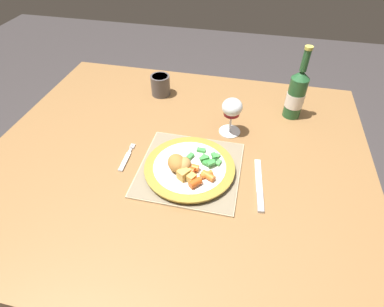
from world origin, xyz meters
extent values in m
plane|color=#383333|center=(0.00, 0.00, 0.00)|extent=(6.00, 6.00, 0.00)
cube|color=olive|center=(0.00, 0.00, 0.72)|extent=(1.22, 1.05, 0.04)
cube|color=olive|center=(-0.56, 0.47, 0.35)|extent=(0.06, 0.06, 0.70)
cube|color=olive|center=(0.56, 0.47, 0.35)|extent=(0.06, 0.06, 0.70)
cube|color=tan|center=(0.06, -0.06, 0.74)|extent=(0.30, 0.29, 0.01)
cube|color=#807259|center=(0.06, -0.06, 0.75)|extent=(0.30, 0.29, 0.00)
cylinder|color=white|center=(0.06, -0.07, 0.75)|extent=(0.22, 0.22, 0.01)
cylinder|color=olive|center=(0.06, -0.07, 0.76)|extent=(0.27, 0.27, 0.01)
cylinder|color=white|center=(0.06, -0.07, 0.77)|extent=(0.22, 0.22, 0.00)
ellipsoid|color=tan|center=(0.04, -0.09, 0.79)|extent=(0.07, 0.07, 0.04)
ellipsoid|color=#A87033|center=(0.02, -0.09, 0.79)|extent=(0.08, 0.08, 0.05)
cube|color=green|center=(0.11, -0.05, 0.77)|extent=(0.02, 0.03, 0.01)
cube|color=#4CA84C|center=(0.14, -0.04, 0.77)|extent=(0.02, 0.02, 0.01)
cube|color=#338438|center=(0.12, -0.04, 0.77)|extent=(0.03, 0.02, 0.01)
cube|color=green|center=(0.10, -0.03, 0.78)|extent=(0.02, 0.02, 0.01)
cube|color=#4CA84C|center=(0.11, -0.04, 0.77)|extent=(0.02, 0.02, 0.01)
cube|color=#338438|center=(0.10, -0.06, 0.77)|extent=(0.02, 0.02, 0.01)
cube|color=green|center=(0.12, -0.02, 0.78)|extent=(0.02, 0.03, 0.01)
cube|color=green|center=(0.09, -0.04, 0.77)|extent=(0.01, 0.02, 0.01)
cube|color=#4CA84C|center=(0.13, -0.02, 0.77)|extent=(0.02, 0.03, 0.01)
cube|color=green|center=(0.05, -0.04, 0.77)|extent=(0.02, 0.03, 0.01)
cube|color=green|center=(0.09, -0.04, 0.78)|extent=(0.03, 0.02, 0.01)
cube|color=green|center=(0.12, -0.06, 0.78)|extent=(0.03, 0.03, 0.01)
cube|color=green|center=(0.08, 0.00, 0.77)|extent=(0.03, 0.02, 0.01)
cylinder|color=orange|center=(0.11, -0.10, 0.77)|extent=(0.04, 0.04, 0.02)
cylinder|color=#CC5119|center=(0.09, -0.14, 0.78)|extent=(0.04, 0.04, 0.02)
cylinder|color=#CC5119|center=(0.05, -0.10, 0.78)|extent=(0.05, 0.03, 0.02)
cylinder|color=orange|center=(0.12, -0.11, 0.78)|extent=(0.04, 0.04, 0.02)
cylinder|color=orange|center=(0.07, -0.08, 0.78)|extent=(0.03, 0.02, 0.02)
cube|color=silver|center=(-0.15, -0.07, 0.74)|extent=(0.02, 0.08, 0.01)
cube|color=silver|center=(-0.15, -0.02, 0.74)|extent=(0.01, 0.02, 0.01)
cube|color=silver|center=(-0.15, 0.00, 0.74)|extent=(0.00, 0.02, 0.00)
cube|color=silver|center=(-0.15, 0.00, 0.74)|extent=(0.00, 0.02, 0.00)
cube|color=silver|center=(-0.15, 0.00, 0.74)|extent=(0.00, 0.02, 0.00)
cube|color=silver|center=(-0.16, 0.00, 0.74)|extent=(0.00, 0.02, 0.00)
cube|color=silver|center=(0.26, -0.04, 0.74)|extent=(0.03, 0.13, 0.00)
cube|color=#B2B2B7|center=(0.27, -0.14, 0.74)|extent=(0.02, 0.07, 0.01)
cylinder|color=silver|center=(0.15, 0.15, 0.74)|extent=(0.07, 0.07, 0.00)
cylinder|color=silver|center=(0.15, 0.15, 0.78)|extent=(0.01, 0.01, 0.07)
ellipsoid|color=silver|center=(0.15, 0.15, 0.84)|extent=(0.07, 0.07, 0.06)
cylinder|color=maroon|center=(0.15, 0.15, 0.82)|extent=(0.05, 0.05, 0.02)
cylinder|color=#23562D|center=(0.36, 0.30, 0.82)|extent=(0.06, 0.06, 0.15)
cone|color=#23562D|center=(0.36, 0.30, 0.91)|extent=(0.06, 0.06, 0.03)
cylinder|color=#23562D|center=(0.36, 0.30, 0.96)|extent=(0.02, 0.02, 0.07)
cylinder|color=#BFB74C|center=(0.36, 0.30, 1.00)|extent=(0.03, 0.03, 0.01)
cylinder|color=white|center=(0.36, 0.30, 0.81)|extent=(0.06, 0.06, 0.05)
cube|color=#E5BC66|center=(0.06, -0.10, 0.78)|extent=(0.03, 0.03, 0.02)
cube|color=gold|center=(0.08, -0.13, 0.78)|extent=(0.03, 0.03, 0.02)
cube|color=gold|center=(0.05, -0.12, 0.78)|extent=(0.04, 0.04, 0.03)
cube|color=gold|center=(0.05, -0.10, 0.78)|extent=(0.03, 0.03, 0.02)
cylinder|color=#4C4747|center=(-0.15, 0.33, 0.78)|extent=(0.08, 0.08, 0.08)
cylinder|color=#2A2727|center=(-0.15, 0.33, 0.82)|extent=(0.06, 0.06, 0.01)
camera|label=1|loc=(0.20, -0.68, 1.40)|focal=28.00mm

